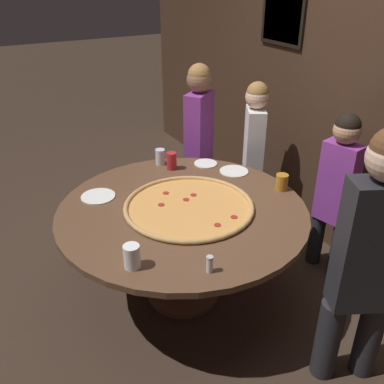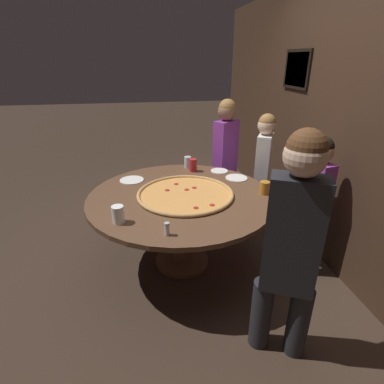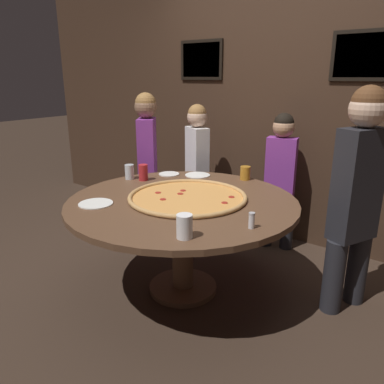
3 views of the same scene
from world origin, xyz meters
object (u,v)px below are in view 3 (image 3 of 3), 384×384
drink_cup_far_right (129,172)px  white_plate_beside_cup (198,175)px  diner_side_left (357,190)px  white_plate_far_back (96,204)px  diner_far_left (197,162)px  diner_far_right (147,157)px  condiment_shaker (252,220)px  giant_pizza (188,197)px  drink_cup_beside_pizza (245,173)px  white_plate_left_side (169,174)px  drink_cup_near_left (184,226)px  drink_cup_by_shaker (143,172)px  dining_table (182,215)px  diner_side_right (280,174)px

drink_cup_far_right → white_plate_beside_cup: size_ratio=0.57×
diner_side_left → white_plate_far_back: bearing=-31.5°
diner_far_left → diner_far_right: (-0.37, -0.34, 0.06)m
white_plate_beside_cup → condiment_shaker: bearing=-40.2°
giant_pizza → drink_cup_beside_pizza: 0.71m
giant_pizza → drink_cup_far_right: (-0.73, 0.14, 0.05)m
condiment_shaker → diner_side_left: bearing=59.8°
condiment_shaker → diner_far_right: (-1.61, 0.87, 0.03)m
drink_cup_beside_pizza → white_plate_left_side: bearing=-158.9°
drink_cup_beside_pizza → drink_cup_near_left: (0.31, -1.27, 0.01)m
diner_far_left → diner_side_left: bearing=-167.0°
drink_cup_beside_pizza → drink_cup_by_shaker: (-0.69, -0.53, 0.01)m
dining_table → white_plate_far_back: (-0.42, -0.44, 0.13)m
drink_cup_far_right → diner_far_left: bearing=81.9°
white_plate_far_back → condiment_shaker: size_ratio=2.44×
white_plate_left_side → white_plate_far_back: (0.11, -0.93, 0.00)m
giant_pizza → white_plate_far_back: bearing=-133.0°
dining_table → white_plate_beside_cup: bearing=115.9°
dining_table → white_plate_beside_cup: white_plate_beside_cup is taller
drink_cup_beside_pizza → white_plate_beside_cup: (-0.41, -0.13, -0.05)m
drink_cup_by_shaker → white_plate_far_back: size_ratio=0.58×
diner_far_left → diner_side_left: 1.73m
drink_cup_beside_pizza → white_plate_beside_cup: bearing=-162.5°
drink_cup_near_left → dining_table: bearing=128.4°
white_plate_beside_cup → condiment_shaker: 1.24m
condiment_shaker → dining_table: bearing=164.0°
white_plate_beside_cup → white_plate_left_side: bearing=-152.8°
white_plate_far_back → diner_far_right: diner_far_right is taller
white_plate_left_side → white_plate_beside_cup: bearing=27.2°
drink_cup_by_shaker → condiment_shaker: size_ratio=1.41×
white_plate_far_back → diner_far_left: (-0.16, 1.45, 0.01)m
dining_table → diner_side_left: bearing=25.8°
dining_table → drink_cup_far_right: size_ratio=13.18×
drink_cup_by_shaker → white_plate_beside_cup: bearing=54.6°
drink_cup_near_left → diner_side_left: (0.64, 1.04, 0.07)m
diner_side_left → diner_far_right: bearing=-69.0°
diner_far_right → diner_side_left: (2.02, -0.17, 0.06)m
drink_cup_far_right → diner_side_right: diner_side_right is taller
white_plate_left_side → drink_cup_by_shaker: bearing=-100.6°
diner_far_left → diner_far_right: 0.50m
drink_cup_by_shaker → drink_cup_far_right: (-0.13, -0.04, -0.01)m
drink_cup_near_left → white_plate_beside_cup: bearing=122.1°
white_plate_left_side → diner_side_left: (1.59, 0.02, 0.13)m
dining_table → diner_far_right: 1.19m
white_plate_beside_cup → diner_side_right: 0.77m
white_plate_left_side → white_plate_beside_cup: size_ratio=0.83×
dining_table → drink_cup_near_left: (0.42, -0.52, 0.19)m
drink_cup_near_left → white_plate_left_side: 1.39m
giant_pizza → drink_cup_far_right: drink_cup_far_right is taller
diner_far_right → diner_side_left: size_ratio=0.93×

